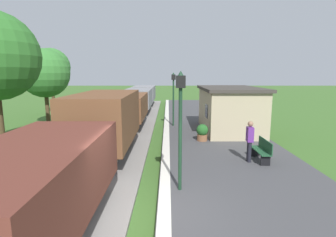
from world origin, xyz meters
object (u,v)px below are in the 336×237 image
object	(u,v)px
potted_planter	(202,132)
tree_trackside_far	(44,73)
freight_train	(126,108)
station_hut	(229,109)
lamp_post_near	(180,110)
bench_near_hut	(262,150)
tree_field_left	(50,67)
person_waiting	(249,140)
lamp_post_far	(173,89)

from	to	relation	value
potted_planter	tree_trackside_far	size ratio (longest dim) A/B	0.16
freight_train	station_hut	distance (m)	7.01
station_hut	lamp_post_near	distance (m)	9.45
freight_train	bench_near_hut	distance (m)	10.28
tree_field_left	lamp_post_near	bearing A→B (deg)	-56.39
station_hut	person_waiting	size ratio (longest dim) A/B	3.39
tree_trackside_far	bench_near_hut	bearing A→B (deg)	-33.47
bench_near_hut	tree_trackside_far	xyz separation A→B (m)	(-12.80, 8.46, 3.17)
lamp_post_far	lamp_post_near	bearing A→B (deg)	-90.00
person_waiting	potted_planter	world-z (taller)	person_waiting
person_waiting	lamp_post_far	world-z (taller)	lamp_post_far
station_hut	lamp_post_far	distance (m)	4.05
station_hut	lamp_post_far	xyz separation A→B (m)	(-3.53, 1.62, 1.15)
freight_train	tree_trackside_far	distance (m)	6.49
freight_train	station_hut	bearing A→B (deg)	-14.16
freight_train	person_waiting	size ratio (longest dim) A/B	19.06
bench_near_hut	tree_trackside_far	size ratio (longest dim) A/B	0.27
lamp_post_near	tree_trackside_far	size ratio (longest dim) A/B	0.65
bench_near_hut	potted_planter	xyz separation A→B (m)	(-2.07, 3.35, 0.00)
potted_planter	tree_field_left	xyz separation A→B (m)	(-12.75, 10.82, 3.75)
bench_near_hut	tree_field_left	distance (m)	20.84
freight_train	lamp_post_far	bearing A→B (deg)	-1.73
freight_train	lamp_post_far	world-z (taller)	lamp_post_far
lamp_post_near	lamp_post_far	distance (m)	10.30
station_hut	person_waiting	bearing A→B (deg)	-95.12
tree_trackside_far	tree_field_left	distance (m)	6.08
potted_planter	lamp_post_far	xyz separation A→B (m)	(-1.49, 4.20, 2.08)
potted_planter	lamp_post_far	distance (m)	4.92
person_waiting	station_hut	bearing A→B (deg)	-92.46
station_hut	bench_near_hut	distance (m)	6.00
person_waiting	lamp_post_near	xyz separation A→B (m)	(-2.99, -2.67, 1.62)
freight_train	tree_trackside_far	world-z (taller)	tree_trackside_far
tree_trackside_far	tree_field_left	xyz separation A→B (m)	(-2.02, 5.70, 0.58)
bench_near_hut	lamp_post_far	size ratio (longest dim) A/B	0.41
freight_train	lamp_post_far	distance (m)	3.54
station_hut	lamp_post_far	size ratio (longest dim) A/B	1.57
potted_planter	lamp_post_far	world-z (taller)	lamp_post_far
potted_planter	freight_train	bearing A→B (deg)	137.98
tree_field_left	person_waiting	bearing A→B (deg)	-45.04
potted_planter	tree_trackside_far	xyz separation A→B (m)	(-10.73, 5.12, 3.17)
tree_trackside_far	freight_train	bearing A→B (deg)	-7.84
bench_near_hut	person_waiting	size ratio (longest dim) A/B	0.88
bench_near_hut	lamp_post_far	distance (m)	8.60
lamp_post_far	tree_trackside_far	world-z (taller)	tree_trackside_far
station_hut	freight_train	bearing A→B (deg)	165.84
station_hut	tree_trackside_far	world-z (taller)	tree_trackside_far
lamp_post_near	lamp_post_far	world-z (taller)	same
person_waiting	potted_planter	xyz separation A→B (m)	(-1.49, 3.44, -0.46)
bench_near_hut	potted_planter	size ratio (longest dim) A/B	1.64
bench_near_hut	tree_field_left	world-z (taller)	tree_field_left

